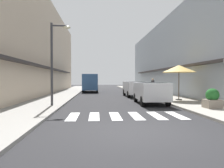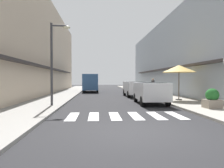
{
  "view_description": "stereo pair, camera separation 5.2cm",
  "coord_description": "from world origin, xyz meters",
  "px_view_note": "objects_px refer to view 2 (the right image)",
  "views": [
    {
      "loc": [
        -1.31,
        -6.68,
        1.67
      ],
      "look_at": [
        -0.12,
        9.99,
        1.31
      ],
      "focal_mm": 34.28,
      "sensor_mm": 36.0,
      "label": 1
    },
    {
      "loc": [
        -1.26,
        -6.68,
        1.67
      ],
      "look_at": [
        -0.12,
        9.99,
        1.31
      ],
      "focal_mm": 34.28,
      "sensor_mm": 36.0,
      "label": 2
    }
  ],
  "objects_px": {
    "parked_car_mid": "(135,87)",
    "street_lamp": "(55,55)",
    "planter_corner": "(212,99)",
    "parked_car_near": "(150,90)",
    "cafe_umbrella": "(179,69)",
    "pedestrian_walking_near": "(153,86)",
    "delivery_van": "(91,81)"
  },
  "relations": [
    {
      "from": "parked_car_near",
      "to": "planter_corner",
      "type": "bearing_deg",
      "value": -50.22
    },
    {
      "from": "planter_corner",
      "to": "delivery_van",
      "type": "bearing_deg",
      "value": 111.82
    },
    {
      "from": "pedestrian_walking_near",
      "to": "parked_car_mid",
      "type": "bearing_deg",
      "value": 56.4
    },
    {
      "from": "parked_car_mid",
      "to": "planter_corner",
      "type": "distance_m",
      "value": 9.67
    },
    {
      "from": "parked_car_mid",
      "to": "cafe_umbrella",
      "type": "bearing_deg",
      "value": -61.51
    },
    {
      "from": "street_lamp",
      "to": "planter_corner",
      "type": "relative_size",
      "value": 4.62
    },
    {
      "from": "parked_car_near",
      "to": "delivery_van",
      "type": "bearing_deg",
      "value": 107.12
    },
    {
      "from": "parked_car_near",
      "to": "parked_car_mid",
      "type": "bearing_deg",
      "value": 90.0
    },
    {
      "from": "parked_car_mid",
      "to": "delivery_van",
      "type": "distance_m",
      "value": 9.61
    },
    {
      "from": "parked_car_near",
      "to": "parked_car_mid",
      "type": "height_order",
      "value": "same"
    },
    {
      "from": "delivery_van",
      "to": "cafe_umbrella",
      "type": "relative_size",
      "value": 2.05
    },
    {
      "from": "delivery_van",
      "to": "street_lamp",
      "type": "height_order",
      "value": "street_lamp"
    },
    {
      "from": "parked_car_mid",
      "to": "pedestrian_walking_near",
      "type": "height_order",
      "value": "pedestrian_walking_near"
    },
    {
      "from": "parked_car_mid",
      "to": "street_lamp",
      "type": "xyz_separation_m",
      "value": [
        -6.12,
        -7.46,
        2.23
      ]
    },
    {
      "from": "pedestrian_walking_near",
      "to": "delivery_van",
      "type": "bearing_deg",
      "value": -14.57
    },
    {
      "from": "parked_car_near",
      "to": "delivery_van",
      "type": "height_order",
      "value": "delivery_van"
    },
    {
      "from": "delivery_van",
      "to": "pedestrian_walking_near",
      "type": "bearing_deg",
      "value": -49.75
    },
    {
      "from": "cafe_umbrella",
      "to": "pedestrian_walking_near",
      "type": "distance_m",
      "value": 5.7
    },
    {
      "from": "street_lamp",
      "to": "cafe_umbrella",
      "type": "bearing_deg",
      "value": 17.66
    },
    {
      "from": "cafe_umbrella",
      "to": "street_lamp",
      "type": "bearing_deg",
      "value": -162.34
    },
    {
      "from": "pedestrian_walking_near",
      "to": "planter_corner",
      "type": "bearing_deg",
      "value": 128.62
    },
    {
      "from": "parked_car_mid",
      "to": "planter_corner",
      "type": "xyz_separation_m",
      "value": [
        2.61,
        -9.3,
        -0.31
      ]
    },
    {
      "from": "planter_corner",
      "to": "parked_car_near",
      "type": "bearing_deg",
      "value": 129.78
    },
    {
      "from": "parked_car_mid",
      "to": "pedestrian_walking_near",
      "type": "distance_m",
      "value": 2.15
    },
    {
      "from": "street_lamp",
      "to": "pedestrian_walking_near",
      "type": "bearing_deg",
      "value": 45.4
    },
    {
      "from": "delivery_van",
      "to": "street_lamp",
      "type": "relative_size",
      "value": 1.1
    },
    {
      "from": "parked_car_near",
      "to": "cafe_umbrella",
      "type": "xyz_separation_m",
      "value": [
        2.55,
        1.48,
        1.55
      ]
    },
    {
      "from": "delivery_van",
      "to": "planter_corner",
      "type": "distance_m",
      "value": 19.16
    },
    {
      "from": "parked_car_mid",
      "to": "planter_corner",
      "type": "relative_size",
      "value": 3.89
    },
    {
      "from": "parked_car_near",
      "to": "pedestrian_walking_near",
      "type": "xyz_separation_m",
      "value": [
        2.0,
        6.95,
        0.08
      ]
    },
    {
      "from": "planter_corner",
      "to": "pedestrian_walking_near",
      "type": "bearing_deg",
      "value": 93.44
    },
    {
      "from": "parked_car_near",
      "to": "street_lamp",
      "type": "relative_size",
      "value": 0.83
    }
  ]
}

